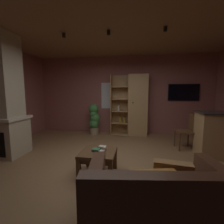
# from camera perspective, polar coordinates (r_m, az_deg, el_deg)

# --- Properties ---
(floor) EXTENTS (6.19, 5.45, 0.02)m
(floor) POSITION_cam_1_polar(r_m,az_deg,el_deg) (3.27, -1.18, -19.70)
(floor) COLOR olive
(floor) RESTS_ON ground
(wall_back) EXTENTS (6.31, 0.06, 2.76)m
(wall_back) POSITION_cam_1_polar(r_m,az_deg,el_deg) (5.65, 3.81, 6.22)
(wall_back) COLOR #9E5B56
(wall_back) RESTS_ON ground
(ceiling) EXTENTS (6.19, 5.45, 0.02)m
(ceiling) POSITION_cam_1_polar(r_m,az_deg,el_deg) (3.19, -1.33, 31.20)
(ceiling) COLOR #8E6B47
(window_pane_back) EXTENTS (0.69, 0.01, 0.94)m
(window_pane_back) POSITION_cam_1_polar(r_m,az_deg,el_deg) (5.67, -0.48, 6.06)
(window_pane_back) COLOR white
(stone_fireplace) EXTENTS (0.99, 0.76, 2.76)m
(stone_fireplace) POSITION_cam_1_polar(r_m,az_deg,el_deg) (4.36, -35.73, 2.90)
(stone_fireplace) COLOR #BCAD8E
(stone_fireplace) RESTS_ON ground
(bookshelf_cabinet) EXTENTS (1.26, 0.41, 2.08)m
(bookshelf_cabinet) POSITION_cam_1_polar(r_m,az_deg,el_deg) (5.37, 8.66, 2.35)
(bookshelf_cabinet) COLOR tan
(bookshelf_cabinet) RESTS_ON ground
(leather_couch) EXTENTS (1.60, 1.14, 0.84)m
(leather_couch) POSITION_cam_1_polar(r_m,az_deg,el_deg) (1.92, 17.44, -30.27)
(leather_couch) COLOR #4C2D1E
(leather_couch) RESTS_ON ground
(coffee_table) EXTENTS (0.62, 0.60, 0.43)m
(coffee_table) POSITION_cam_1_polar(r_m,az_deg,el_deg) (2.87, -5.15, -15.89)
(coffee_table) COLOR brown
(coffee_table) RESTS_ON ground
(table_book_0) EXTENTS (0.13, 0.12, 0.03)m
(table_book_0) POSITION_cam_1_polar(r_m,az_deg,el_deg) (2.81, -4.01, -14.20)
(table_book_0) COLOR beige
(table_book_0) RESTS_ON coffee_table
(table_book_1) EXTENTS (0.15, 0.13, 0.02)m
(table_book_1) POSITION_cam_1_polar(r_m,az_deg,el_deg) (2.83, -5.92, -13.61)
(table_book_1) COLOR #387247
(table_book_1) RESTS_ON coffee_table
(table_book_2) EXTENTS (0.15, 0.11, 0.03)m
(table_book_2) POSITION_cam_1_polar(r_m,az_deg,el_deg) (2.87, -3.51, -12.73)
(table_book_2) COLOR beige
(table_book_2) RESTS_ON coffee_table
(dining_chair) EXTENTS (0.46, 0.46, 0.92)m
(dining_chair) POSITION_cam_1_polar(r_m,az_deg,el_deg) (4.48, 26.32, -5.68)
(dining_chair) COLOR brown
(dining_chair) RESTS_ON ground
(potted_floor_plant) EXTENTS (0.40, 0.40, 1.08)m
(potted_floor_plant) POSITION_cam_1_polar(r_m,az_deg,el_deg) (5.44, -6.61, -2.39)
(potted_floor_plant) COLOR #9E896B
(potted_floor_plant) RESTS_ON ground
(wall_mounted_tv) EXTENTS (1.00, 0.06, 0.56)m
(wall_mounted_tv) POSITION_cam_1_polar(r_m,az_deg,el_deg) (5.77, 24.94, 6.63)
(wall_mounted_tv) COLOR black
(track_light_spot_0) EXTENTS (0.07, 0.07, 0.09)m
(track_light_spot_0) POSITION_cam_1_polar(r_m,az_deg,el_deg) (4.40, -32.98, 22.14)
(track_light_spot_0) COLOR black
(track_light_spot_1) EXTENTS (0.07, 0.07, 0.09)m
(track_light_spot_1) POSITION_cam_1_polar(r_m,az_deg,el_deg) (3.83, -17.40, 25.44)
(track_light_spot_1) COLOR black
(track_light_spot_2) EXTENTS (0.07, 0.07, 0.09)m
(track_light_spot_2) POSITION_cam_1_polar(r_m,az_deg,el_deg) (3.54, -1.28, 27.32)
(track_light_spot_2) COLOR black
(track_light_spot_3) EXTENTS (0.07, 0.07, 0.09)m
(track_light_spot_3) POSITION_cam_1_polar(r_m,az_deg,el_deg) (3.53, 19.12, 27.02)
(track_light_spot_3) COLOR black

